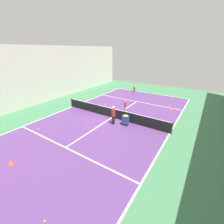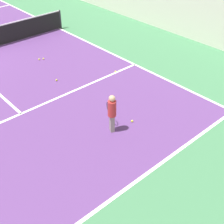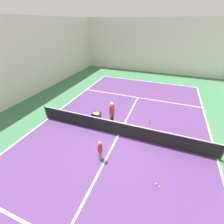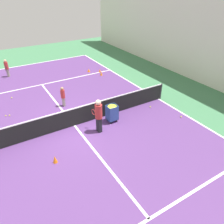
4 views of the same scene
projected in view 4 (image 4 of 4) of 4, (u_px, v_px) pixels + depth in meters
ground_plane at (75, 126)px, 10.64m from camera, size 32.73×32.73×0.00m
court_playing_area at (75, 126)px, 10.64m from camera, size 10.76×20.64×0.00m
line_baseline_near at (26, 65)px, 18.19m from camera, size 10.76×0.10×0.00m
line_sideline_left at (159, 99)px, 13.01m from camera, size 0.10×20.64×0.00m
line_service_near at (42, 85)px, 14.79m from camera, size 10.76×0.10×0.00m
line_service_far at (149, 219)px, 6.48m from camera, size 10.76×0.10×0.00m
line_centre_service at (75, 126)px, 10.63m from camera, size 0.10×11.35×0.00m
hall_enclosure_left at (216, 35)px, 13.14m from camera, size 0.15×29.03×6.49m
tennis_net at (74, 117)px, 10.38m from camera, size 11.06×0.10×0.97m
player_near_baseline at (7, 67)px, 15.63m from camera, size 0.35×0.60×1.28m
coach_at_net at (99, 114)px, 9.75m from camera, size 0.37×0.67×1.66m
child_midcourt at (63, 95)px, 11.96m from camera, size 0.25×0.25×1.16m
ball_cart at (112, 110)px, 10.66m from camera, size 0.51×0.46×0.91m
training_cone_0 at (101, 73)px, 16.16m from camera, size 0.18×0.18×0.29m
training_cone_2 at (89, 70)px, 16.79m from camera, size 0.22×0.22×0.24m
training_cone_3 at (55, 159)px, 8.42m from camera, size 0.18×0.18×0.32m
training_cone_4 at (100, 71)px, 16.72m from camera, size 0.18×0.18×0.25m
tennis_ball_0 at (113, 104)px, 12.38m from camera, size 0.07×0.07×0.07m
tennis_ball_2 at (74, 57)px, 19.94m from camera, size 0.07×0.07×0.07m
tennis_ball_3 at (6, 116)px, 11.35m from camera, size 0.07×0.07×0.07m
tennis_ball_7 at (181, 117)px, 11.26m from camera, size 0.07×0.07×0.07m
tennis_ball_10 at (9, 115)px, 11.37m from camera, size 0.07×0.07×0.07m
tennis_ball_11 at (12, 98)px, 13.07m from camera, size 0.07×0.07×0.07m
tennis_ball_14 at (150, 107)px, 12.13m from camera, size 0.07×0.07×0.07m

